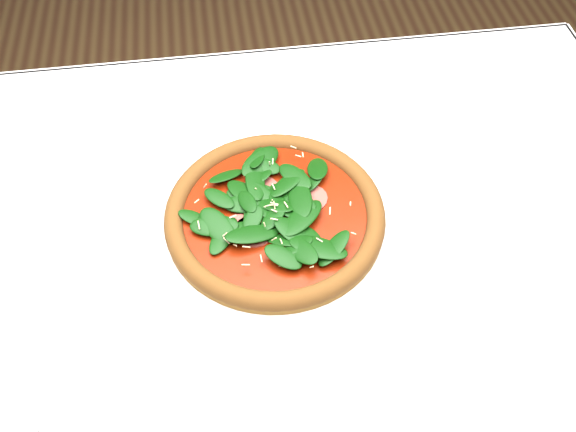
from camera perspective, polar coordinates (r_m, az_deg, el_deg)
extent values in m
plane|color=brown|center=(1.54, -1.01, -18.57)|extent=(6.00, 6.00, 0.00)
cube|color=white|center=(0.89, -1.65, -2.23)|extent=(1.20, 0.80, 0.04)
cylinder|color=#523A21|center=(1.51, 17.73, 2.02)|extent=(0.06, 0.06, 0.71)
cube|color=white|center=(1.23, -3.89, 10.21)|extent=(1.20, 0.01, 0.22)
cylinder|color=white|center=(0.88, -1.16, -0.62)|extent=(0.35, 0.35, 0.01)
torus|color=white|center=(0.87, -1.16, -0.46)|extent=(0.35, 0.35, 0.01)
cylinder|color=#8E5D22|center=(0.87, -1.17, -0.17)|extent=(0.32, 0.32, 0.01)
torus|color=#9A5C23|center=(0.86, -1.18, 0.15)|extent=(0.32, 0.32, 0.03)
cylinder|color=maroon|center=(0.86, -1.18, 0.15)|extent=(0.26, 0.26, 0.00)
cylinder|color=#98473C|center=(0.86, -1.18, 0.32)|extent=(0.23, 0.23, 0.00)
ellipsoid|color=#0E390A|center=(0.85, -1.19, 0.73)|extent=(0.25, 0.25, 0.02)
cylinder|color=beige|center=(0.85, -1.20, 0.99)|extent=(0.23, 0.23, 0.00)
cylinder|color=white|center=(1.03, -24.07, 3.61)|extent=(0.07, 0.07, 0.00)
cube|color=silver|center=(0.79, -21.77, -16.12)|extent=(0.02, 0.04, 0.00)
cylinder|color=white|center=(1.02, 15.88, 6.16)|extent=(0.13, 0.13, 0.01)
torus|color=white|center=(1.02, 15.91, 6.27)|extent=(0.13, 0.13, 0.01)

